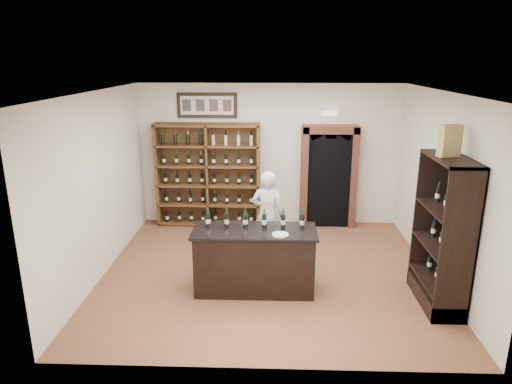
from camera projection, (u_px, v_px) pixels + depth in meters
floor at (268, 272)px, 7.74m from camera, size 5.50×5.50×0.00m
ceiling at (269, 92)px, 6.89m from camera, size 5.50×5.50×0.00m
wall_back at (269, 155)px, 9.71m from camera, size 5.50×0.04×3.00m
wall_left at (99, 186)px, 7.40m from camera, size 0.04×5.00×3.00m
wall_right at (442, 189)px, 7.22m from camera, size 0.04×5.00×3.00m
wine_shelf at (208, 175)px, 9.70m from camera, size 2.20×0.38×2.20m
framed_picture at (207, 105)px, 9.42m from camera, size 1.25×0.04×0.52m
arched_doorway at (329, 174)px, 9.60m from camera, size 1.17×0.35×2.17m
emergency_light at (331, 113)px, 9.33m from camera, size 0.30×0.10×0.10m
tasting_counter at (255, 260)px, 7.03m from camera, size 1.88×0.78×1.00m
counter_bottle_0 at (208, 220)px, 6.98m from camera, size 0.07×0.07×0.30m
counter_bottle_1 at (227, 220)px, 6.97m from camera, size 0.07×0.07×0.30m
counter_bottle_2 at (245, 220)px, 6.96m from camera, size 0.07×0.07×0.30m
counter_bottle_3 at (264, 221)px, 6.95m from camera, size 0.07×0.07×0.30m
counter_bottle_4 at (283, 221)px, 6.94m from camera, size 0.07×0.07×0.30m
counter_bottle_5 at (302, 221)px, 6.94m from camera, size 0.07×0.07×0.30m
side_cabinet at (442, 256)px, 6.58m from camera, size 0.48×1.20×2.20m
shopkeeper at (268, 215)px, 8.13m from camera, size 0.64×0.47×1.61m
plate at (280, 235)px, 6.67m from camera, size 0.24×0.24×0.02m
wine_crate at (450, 141)px, 6.17m from camera, size 0.33×0.22×0.43m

